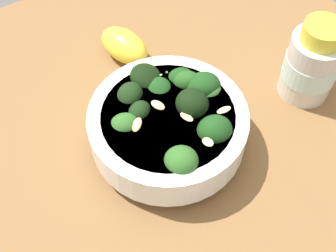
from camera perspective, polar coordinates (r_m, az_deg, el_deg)
name	(u,v)px	position (r cm, az deg, el deg)	size (l,w,h in cm)	color
ground_plane	(184,115)	(64.30, 2.07, 1.44)	(66.50, 66.50, 4.82)	brown
bowl_of_broccoli	(170,122)	(55.24, 0.21, 0.57)	(19.48, 19.48, 9.12)	white
lemon_wedge	(124,46)	(67.03, -5.58, 10.13)	(8.20, 4.71, 4.63)	yellow
bottle_short	(312,64)	(63.07, 17.80, 7.57)	(7.26, 7.26, 11.91)	beige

